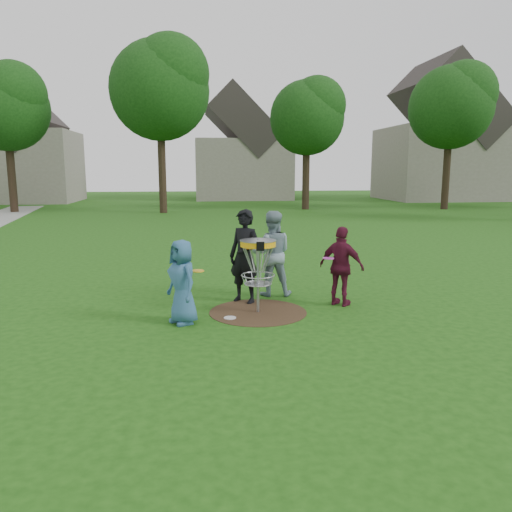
{
  "coord_description": "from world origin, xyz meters",
  "views": [
    {
      "loc": [
        -1.11,
        -8.8,
        2.61
      ],
      "look_at": [
        0.0,
        0.3,
        1.0
      ],
      "focal_mm": 35.0,
      "sensor_mm": 36.0,
      "label": 1
    }
  ],
  "objects": [
    {
      "name": "player_maroon",
      "position": [
        1.65,
        0.28,
        0.77
      ],
      "size": [
        0.92,
        0.87,
        1.53
      ],
      "primitive_type": "imported",
      "rotation": [
        0.0,
        0.0,
        2.43
      ],
      "color": "#57132A",
      "rests_on": "ground"
    },
    {
      "name": "ground",
      "position": [
        0.0,
        0.0,
        0.0
      ],
      "size": [
        100.0,
        100.0,
        0.0
      ],
      "primitive_type": "plane",
      "color": "#19470F",
      "rests_on": "ground"
    },
    {
      "name": "disc_on_grass",
      "position": [
        -0.54,
        -0.33,
        0.01
      ],
      "size": [
        0.22,
        0.22,
        0.02
      ],
      "primitive_type": "cylinder",
      "color": "silver",
      "rests_on": "ground"
    },
    {
      "name": "player_black",
      "position": [
        -0.17,
        0.75,
        0.92
      ],
      "size": [
        0.8,
        0.76,
        1.84
      ],
      "primitive_type": "imported",
      "rotation": [
        0.0,
        0.0,
        -0.67
      ],
      "color": "black",
      "rests_on": "ground"
    },
    {
      "name": "tree_row",
      "position": [
        0.44,
        20.67,
        6.21
      ],
      "size": [
        51.2,
        17.42,
        9.9
      ],
      "color": "#38281C",
      "rests_on": "ground"
    },
    {
      "name": "house_row",
      "position": [
        4.78,
        33.07,
        4.14
      ],
      "size": [
        44.5,
        10.65,
        11.62
      ],
      "color": "gray",
      "rests_on": "ground"
    },
    {
      "name": "player_grey",
      "position": [
        0.44,
        1.24,
        0.88
      ],
      "size": [
        0.93,
        0.76,
        1.76
      ],
      "primitive_type": "imported",
      "rotation": [
        0.0,
        0.0,
        3.02
      ],
      "color": "#7A929D",
      "rests_on": "ground"
    },
    {
      "name": "dirt_patch",
      "position": [
        0.0,
        0.0,
        0.0
      ],
      "size": [
        1.8,
        1.8,
        0.01
      ],
      "primitive_type": "cylinder",
      "color": "#47331E",
      "rests_on": "ground"
    },
    {
      "name": "disc_golf_basket",
      "position": [
        0.0,
        -0.0,
        1.02
      ],
      "size": [
        0.66,
        0.67,
        1.38
      ],
      "color": "#9EA0A5",
      "rests_on": "ground"
    },
    {
      "name": "held_discs",
      "position": [
        0.13,
        0.32,
        1.01
      ],
      "size": [
        2.68,
        1.59,
        0.26
      ],
      "color": "#EFA41A",
      "rests_on": "ground"
    },
    {
      "name": "player_blue",
      "position": [
        -1.35,
        -0.49,
        0.72
      ],
      "size": [
        0.76,
        0.84,
        1.44
      ],
      "primitive_type": "imported",
      "rotation": [
        0.0,
        0.0,
        -1.03
      ],
      "color": "#2F5C83",
      "rests_on": "ground"
    }
  ]
}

